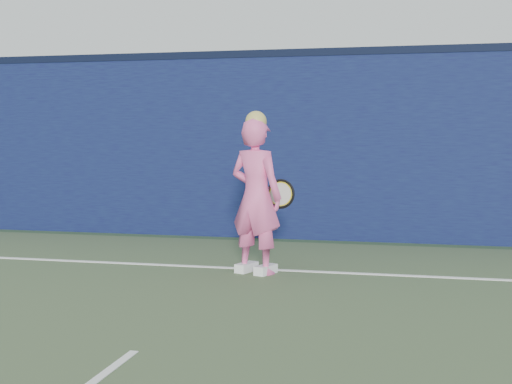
# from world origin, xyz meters

# --- Properties ---
(backstop_wall) EXTENTS (24.00, 0.40, 2.50)m
(backstop_wall) POSITION_xyz_m (0.00, 6.50, 1.25)
(backstop_wall) COLOR #0D0F3A
(backstop_wall) RESTS_ON ground
(wall_cap) EXTENTS (24.00, 0.42, 0.10)m
(wall_cap) POSITION_xyz_m (0.00, 6.50, 2.55)
(wall_cap) COLOR black
(wall_cap) RESTS_ON backstop_wall
(player) EXTENTS (0.68, 0.57, 1.68)m
(player) POSITION_xyz_m (0.17, 3.82, 0.81)
(player) COLOR pink
(player) RESTS_ON ground
(racket) EXTENTS (0.56, 0.28, 0.32)m
(racket) POSITION_xyz_m (0.32, 4.21, 0.80)
(racket) COLOR black
(racket) RESTS_ON ground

